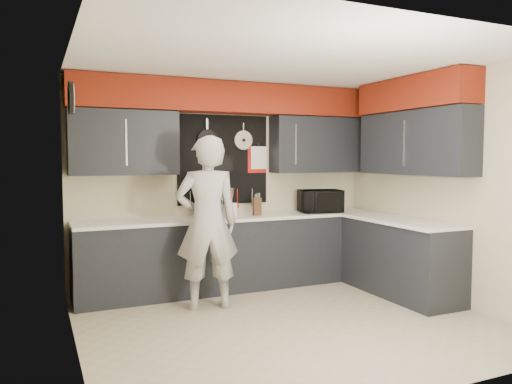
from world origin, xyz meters
name	(u,v)px	position (x,y,z in m)	size (l,w,h in m)	color
ground	(288,322)	(0.00, 0.00, 0.00)	(4.00, 4.00, 0.00)	#B3AA8B
back_wall_assembly	(231,129)	(0.01, 1.60, 2.01)	(4.00, 0.36, 2.60)	beige
right_wall_assembly	(418,133)	(1.85, 0.26, 1.94)	(0.36, 3.50, 2.60)	beige
left_wall_assembly	(75,196)	(-1.99, 0.02, 1.33)	(0.05, 3.50, 2.60)	beige
base_cabinets	(281,254)	(0.49, 1.13, 0.46)	(3.95, 2.20, 0.92)	black
microwave	(320,201)	(1.19, 1.36, 1.07)	(0.55, 0.37, 0.30)	black
knife_block	(257,207)	(0.28, 1.40, 1.03)	(0.10, 0.10, 0.22)	#362311
utensil_crock	(232,209)	(-0.02, 1.49, 1.00)	(0.12, 0.12, 0.16)	white
coffee_maker	(208,202)	(-0.37, 1.43, 1.11)	(0.24, 0.28, 0.37)	black
person	(207,223)	(-0.59, 0.78, 0.94)	(0.69, 0.45, 1.89)	#BABAB8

